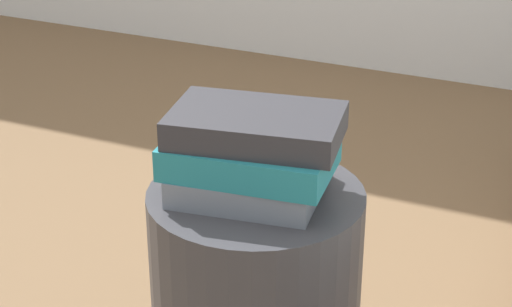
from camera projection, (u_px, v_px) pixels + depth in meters
book_slate at (249, 181)px, 1.37m from camera, size 0.25×0.21×0.04m
book_teal at (250, 156)px, 1.35m from camera, size 0.27×0.19×0.05m
book_charcoal at (256, 125)px, 1.33m from camera, size 0.28×0.20×0.04m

